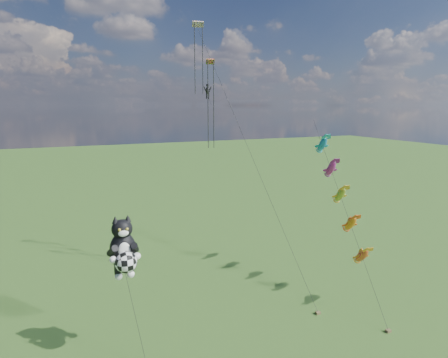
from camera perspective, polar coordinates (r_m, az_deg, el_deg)
name	(u,v)px	position (r m, az deg, el deg)	size (l,w,h in m)	color
ground	(195,331)	(32.06, -4.50, -22.08)	(300.00, 300.00, 0.00)	#1B4210
cat_kite_rig	(124,250)	(27.60, -15.05, -10.34)	(2.21, 4.04, 10.04)	brown
fish_windsock_rig	(340,196)	(37.96, 17.31, -2.42)	(3.67, 15.59, 16.01)	brown
parafoil_rig	(209,84)	(40.47, -2.25, 14.30)	(5.52, 16.93, 26.39)	brown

